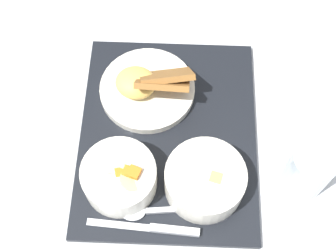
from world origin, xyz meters
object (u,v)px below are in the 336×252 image
knife (162,229)px  spoon (154,211)px  bowl_salad (120,177)px  bowl_soup (205,180)px  plate_main (149,86)px  glass_water (307,171)px

knife → spoon: (0.03, 0.02, -0.00)m
bowl_salad → spoon: bearing=-126.2°
bowl_soup → knife: 0.11m
knife → spoon: 0.03m
plate_main → knife: bearing=-169.2°
bowl_soup → glass_water: glass_water is taller
bowl_salad → glass_water: bearing=-83.3°
spoon → glass_water: glass_water is taller
glass_water → plate_main: bearing=62.2°
bowl_soup → knife: size_ratio=0.72×
plate_main → bowl_salad: bearing=171.4°
bowl_soup → glass_water: size_ratio=1.28×
bowl_salad → knife: size_ratio=0.67×
knife → spoon: knife is taller
knife → glass_water: 0.27m
plate_main → spoon: 0.24m
knife → spoon: bearing=-59.9°
bowl_soup → glass_water: (0.03, -0.17, 0.00)m
glass_water → spoon: bearing=108.1°
spoon → glass_water: size_ratio=1.46×
plate_main → spoon: bearing=-171.8°
bowl_salad → glass_water: (0.04, -0.32, 0.00)m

